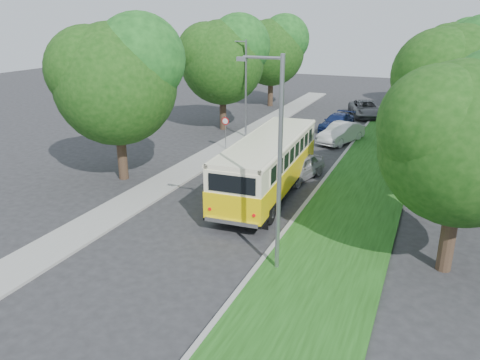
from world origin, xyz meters
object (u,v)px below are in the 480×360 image
at_px(car_white, 341,133).
at_px(car_blue, 337,122).
at_px(lamppost_near, 277,160).
at_px(car_grey, 366,109).
at_px(car_silver, 298,167).
at_px(lamppost_far, 245,85).
at_px(vintage_bus, 268,166).

distance_m(car_white, car_blue, 4.20).
bearing_deg(car_blue, car_white, -64.73).
bearing_deg(lamppost_near, car_white, 94.39).
relative_size(car_blue, car_grey, 0.85).
xyz_separation_m(car_silver, car_grey, (0.80, 20.06, 0.04)).
relative_size(car_silver, car_white, 0.92).
xyz_separation_m(lamppost_far, car_silver, (6.76, -8.03, -3.39)).
bearing_deg(car_blue, lamppost_far, -129.90).
xyz_separation_m(lamppost_near, car_blue, (-2.69, 23.89, -3.69)).
bearing_deg(car_grey, car_blue, -121.07).
bearing_deg(vintage_bus, car_white, 80.92).
relative_size(car_silver, car_grey, 0.77).
bearing_deg(car_silver, car_blue, 104.99).
distance_m(vintage_bus, car_silver, 3.37).
height_order(car_blue, car_grey, car_grey).
distance_m(lamppost_near, car_grey, 30.77).
relative_size(lamppost_near, vintage_bus, 0.74).
distance_m(lamppost_near, vintage_bus, 8.34).
bearing_deg(car_silver, vintage_bus, -90.88).
relative_size(vintage_bus, car_silver, 2.54).
distance_m(lamppost_near, car_silver, 11.29).
relative_size(car_white, car_blue, 0.99).
height_order(lamppost_far, vintage_bus, lamppost_far).
bearing_deg(car_silver, car_grey, 100.42).
height_order(vintage_bus, car_grey, vintage_bus).
height_order(lamppost_far, car_grey, lamppost_far).
bearing_deg(vintage_bus, car_grey, 83.39).
xyz_separation_m(lamppost_far, car_blue, (6.22, 5.39, -3.44)).
height_order(car_white, car_grey, car_grey).
distance_m(car_blue, car_grey, 6.78).
height_order(lamppost_near, car_blue, lamppost_near).
relative_size(lamppost_near, car_grey, 1.45).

